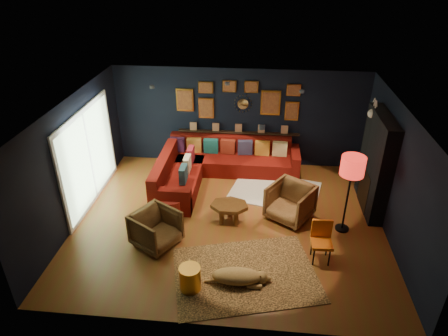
# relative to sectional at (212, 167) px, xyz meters

# --- Properties ---
(floor) EXTENTS (6.50, 6.50, 0.00)m
(floor) POSITION_rel_sectional_xyz_m (0.61, -1.81, -0.32)
(floor) COLOR brown
(floor) RESTS_ON ground
(room_walls) EXTENTS (6.50, 6.50, 6.50)m
(room_walls) POSITION_rel_sectional_xyz_m (0.61, -1.81, 1.27)
(room_walls) COLOR black
(room_walls) RESTS_ON ground
(sectional) EXTENTS (3.41, 2.69, 0.86)m
(sectional) POSITION_rel_sectional_xyz_m (0.00, 0.00, 0.00)
(sectional) COLOR #650F09
(sectional) RESTS_ON ground
(ledge) EXTENTS (3.20, 0.12, 0.04)m
(ledge) POSITION_rel_sectional_xyz_m (0.61, 0.87, 0.60)
(ledge) COLOR black
(ledge) RESTS_ON room_walls
(gallery_wall) EXTENTS (3.15, 0.04, 1.02)m
(gallery_wall) POSITION_rel_sectional_xyz_m (0.60, 0.91, 1.48)
(gallery_wall) COLOR gold
(gallery_wall) RESTS_ON room_walls
(sunburst_mirror) EXTENTS (0.47, 0.16, 0.47)m
(sunburst_mirror) POSITION_rel_sectional_xyz_m (0.71, 0.91, 1.38)
(sunburst_mirror) COLOR silver
(sunburst_mirror) RESTS_ON room_walls
(fireplace) EXTENTS (0.31, 1.60, 2.20)m
(fireplace) POSITION_rel_sectional_xyz_m (3.71, -0.91, 0.70)
(fireplace) COLOR black
(fireplace) RESTS_ON ground
(deer_head) EXTENTS (0.50, 0.28, 0.45)m
(deer_head) POSITION_rel_sectional_xyz_m (3.75, -0.41, 1.73)
(deer_head) COLOR white
(deer_head) RESTS_ON fireplace
(sliding_door) EXTENTS (0.06, 2.80, 2.20)m
(sliding_door) POSITION_rel_sectional_xyz_m (-2.60, -1.21, 0.78)
(sliding_door) COLOR white
(sliding_door) RESTS_ON ground
(ceiling_spots) EXTENTS (3.30, 2.50, 0.06)m
(ceiling_spots) POSITION_rel_sectional_xyz_m (0.61, -1.01, 2.24)
(ceiling_spots) COLOR black
(ceiling_spots) RESTS_ON room_walls
(shag_rug) EXTENTS (2.35, 1.93, 0.03)m
(shag_rug) POSITION_rel_sectional_xyz_m (1.61, -0.51, -0.31)
(shag_rug) COLOR white
(shag_rug) RESTS_ON ground
(leopard_rug) EXTENTS (2.91, 2.40, 0.01)m
(leopard_rug) POSITION_rel_sectional_xyz_m (1.04, -3.39, -0.32)
(leopard_rug) COLOR tan
(leopard_rug) RESTS_ON ground
(coffee_table) EXTENTS (0.83, 0.62, 0.41)m
(coffee_table) POSITION_rel_sectional_xyz_m (0.61, -1.82, 0.03)
(coffee_table) COLOR #5E3814
(coffee_table) RESTS_ON shag_rug
(pouf) EXTENTS (0.55, 0.55, 0.36)m
(pouf) POSITION_rel_sectional_xyz_m (-0.69, -1.61, -0.11)
(pouf) COLOR maroon
(pouf) RESTS_ON shag_rug
(armchair_left) EXTENTS (1.05, 1.06, 0.82)m
(armchair_left) POSITION_rel_sectional_xyz_m (-0.75, -2.71, 0.09)
(armchair_left) COLOR #A56B37
(armchair_left) RESTS_ON ground
(armchair_right) EXTENTS (1.15, 1.13, 0.88)m
(armchair_right) POSITION_rel_sectional_xyz_m (1.90, -1.56, 0.12)
(armchair_right) COLOR #A56B37
(armchair_right) RESTS_ON ground
(gold_stool) EXTENTS (0.37, 0.37, 0.47)m
(gold_stool) POSITION_rel_sectional_xyz_m (0.11, -3.83, -0.09)
(gold_stool) COLOR gold
(gold_stool) RESTS_ON ground
(orange_chair) EXTENTS (0.39, 0.39, 0.81)m
(orange_chair) POSITION_rel_sectional_xyz_m (2.42, -2.80, 0.15)
(orange_chair) COLOR black
(orange_chair) RESTS_ON ground
(floor_lamp) EXTENTS (0.47, 0.47, 1.71)m
(floor_lamp) POSITION_rel_sectional_xyz_m (3.00, -1.86, 1.12)
(floor_lamp) COLOR black
(floor_lamp) RESTS_ON ground
(dog) EXTENTS (1.21, 0.63, 0.37)m
(dog) POSITION_rel_sectional_xyz_m (0.90, -3.61, -0.12)
(dog) COLOR tan
(dog) RESTS_ON leopard_rug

